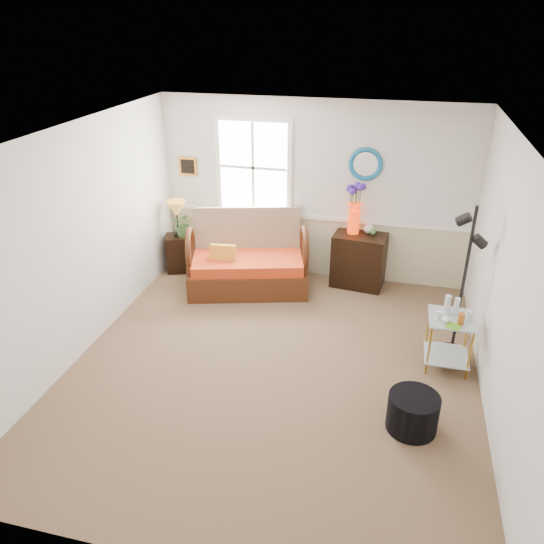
% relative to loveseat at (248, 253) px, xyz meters
% --- Properties ---
extents(floor, '(4.50, 5.00, 0.01)m').
position_rel_loveseat_xyz_m(floor, '(0.81, -1.79, -0.55)').
color(floor, brown).
rests_on(floor, ground).
extents(ceiling, '(4.50, 5.00, 0.01)m').
position_rel_loveseat_xyz_m(ceiling, '(0.81, -1.79, 2.05)').
color(ceiling, white).
rests_on(ceiling, walls).
extents(walls, '(4.51, 5.01, 2.60)m').
position_rel_loveseat_xyz_m(walls, '(0.81, -1.79, 0.75)').
color(walls, silver).
rests_on(walls, floor).
extents(wainscot, '(4.46, 0.02, 0.90)m').
position_rel_loveseat_xyz_m(wainscot, '(0.81, 0.69, -0.10)').
color(wainscot, '#C5BB92').
rests_on(wainscot, walls).
extents(chair_rail, '(4.46, 0.04, 0.06)m').
position_rel_loveseat_xyz_m(chair_rail, '(0.81, 0.68, 0.37)').
color(chair_rail, white).
rests_on(chair_rail, walls).
extents(window, '(1.14, 0.06, 1.44)m').
position_rel_loveseat_xyz_m(window, '(-0.09, 0.68, 1.05)').
color(window, white).
rests_on(window, walls).
extents(picture, '(0.28, 0.03, 0.28)m').
position_rel_loveseat_xyz_m(picture, '(-1.11, 0.69, 1.00)').
color(picture, '#B57321').
rests_on(picture, walls).
extents(mirror, '(0.47, 0.07, 0.47)m').
position_rel_loveseat_xyz_m(mirror, '(1.51, 0.69, 1.20)').
color(mirror, '#1A88BB').
rests_on(mirror, walls).
extents(loveseat, '(1.86, 1.36, 1.09)m').
position_rel_loveseat_xyz_m(loveseat, '(0.00, 0.00, 0.00)').
color(loveseat, '#562412').
rests_on(loveseat, floor).
extents(throw_pillow, '(0.37, 0.12, 0.36)m').
position_rel_loveseat_xyz_m(throw_pillow, '(-0.30, -0.20, -0.01)').
color(throw_pillow, '#E05A02').
rests_on(throw_pillow, loveseat).
extents(lamp_stand, '(0.42, 0.42, 0.58)m').
position_rel_loveseat_xyz_m(lamp_stand, '(-1.21, 0.29, -0.26)').
color(lamp_stand, black).
rests_on(lamp_stand, floor).
extents(table_lamp, '(0.42, 0.42, 0.55)m').
position_rel_loveseat_xyz_m(table_lamp, '(-1.18, 0.31, 0.31)').
color(table_lamp, '#C38730').
rests_on(table_lamp, lamp_stand).
extents(potted_plant, '(0.36, 0.40, 0.30)m').
position_rel_loveseat_xyz_m(potted_plant, '(-1.08, 0.31, 0.18)').
color(potted_plant, '#3C632F').
rests_on(potted_plant, lamp_stand).
extents(cabinet, '(0.79, 0.56, 0.79)m').
position_rel_loveseat_xyz_m(cabinet, '(1.54, 0.47, -0.15)').
color(cabinet, black).
rests_on(cabinet, floor).
extents(flower_vase, '(0.27, 0.27, 0.73)m').
position_rel_loveseat_xyz_m(flower_vase, '(1.42, 0.53, 0.61)').
color(flower_vase, '#F4320A').
rests_on(flower_vase, cabinet).
extents(side_table, '(0.50, 0.50, 0.64)m').
position_rel_loveseat_xyz_m(side_table, '(2.71, -1.30, -0.23)').
color(side_table, '#B58821').
rests_on(side_table, floor).
extents(tabletop_items, '(0.48, 0.48, 0.22)m').
position_rel_loveseat_xyz_m(tabletop_items, '(2.71, -1.34, 0.20)').
color(tabletop_items, silver).
rests_on(tabletop_items, side_table).
extents(floor_lamp, '(0.33, 0.33, 1.82)m').
position_rel_loveseat_xyz_m(floor_lamp, '(2.80, -0.97, 0.36)').
color(floor_lamp, black).
rests_on(floor_lamp, floor).
extents(ottoman, '(0.52, 0.52, 0.38)m').
position_rel_loveseat_xyz_m(ottoman, '(2.34, -2.43, -0.36)').
color(ottoman, black).
rests_on(ottoman, floor).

